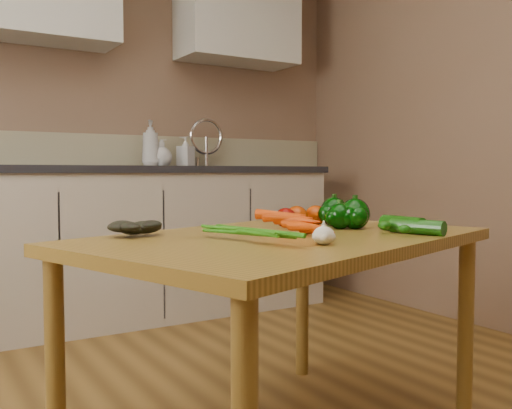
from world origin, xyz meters
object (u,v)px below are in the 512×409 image
Objects in this scene: table at (285,259)px; leafy_greens at (136,223)px; pepper_a at (340,216)px; zucchini_a at (403,224)px; tomato_c at (316,215)px; soap_bottle_b at (186,151)px; zucchini_b at (417,227)px; pepper_b at (334,212)px; soap_bottle_a at (150,143)px; tomato_a at (286,218)px; pepper_c at (355,214)px; garlic_bulb at (324,235)px; soap_bottle_c at (162,153)px; tomato_b at (297,216)px; carrot_bunch at (281,226)px.

leafy_greens is (-0.41, 0.17, 0.12)m from table.
zucchini_a is (0.10, -0.19, -0.02)m from pepper_a.
leafy_greens is 0.69m from pepper_a.
soap_bottle_b is at bearing 80.99° from tomato_c.
pepper_b is at bearing 96.51° from zucchini_b.
zucchini_a is (0.06, -2.04, -0.34)m from soap_bottle_a.
zucchini_b is at bearing -95.29° from zucchini_a.
pepper_c is at bearing -43.13° from tomato_a.
table is at bearing 80.15° from garlic_bulb.
zucchini_a is at bearing -75.82° from tomato_c.
zucchini_a is at bearing -72.13° from pepper_c.
soap_bottle_a is 0.09m from soap_bottle_c.
soap_bottle_b reaches higher than soap_bottle_c.
pepper_a is at bearing -8.97° from leafy_greens.
table is at bearing -165.46° from soap_bottle_c.
pepper_b is 0.99× the size of pepper_c.
pepper_c is (0.31, 0.03, 0.13)m from table.
soap_bottle_c is 2.21m from garlic_bulb.
pepper_a is 0.19m from tomato_a.
tomato_c is at bearing -0.57° from tomato_b.
table is 0.26m from tomato_a.
leafy_greens is at bearing 131.92° from garlic_bulb.
carrot_bunch is at bearing -143.14° from tomato_c.
soap_bottle_b reaches higher than pepper_a.
soap_bottle_c is 2.13m from zucchini_b.
soap_bottle_b reaches higher than tomato_b.
tomato_b reaches higher than carrot_bunch.
tomato_a is at bearing 34.66° from carrot_bunch.
pepper_a is at bearing 48.83° from soap_bottle_b.
carrot_bunch is at bearing -170.36° from pepper_c.
tomato_a is at bearing 116.57° from soap_bottle_a.
soap_bottle_b is at bearing 84.80° from zucchini_a.
leafy_greens is at bearing 99.72° from soap_bottle_a.
soap_bottle_a is at bearing 89.22° from tomato_c.
soap_bottle_c reaches higher than table.
tomato_b is at bearing 28.21° from carrot_bunch.
pepper_b is (0.05, 0.09, 0.01)m from pepper_a.
pepper_a is 0.17m from tomato_b.
zucchini_b is at bearing -25.51° from leafy_greens.
zucchini_a is at bearing -154.61° from soap_bottle_c.
tomato_b is 0.46× the size of zucchini_b.
pepper_b is (0.02, -1.76, -0.32)m from soap_bottle_a.
table is at bearing 113.06° from soap_bottle_a.
carrot_bunch is at bearing 112.24° from soap_bottle_a.
soap_bottle_c is 1.93m from leafy_greens.
pepper_b is 1.27× the size of tomato_b.
pepper_c reaches higher than table.
soap_bottle_a reaches higher than table.
zucchini_a is (0.78, -0.30, -0.02)m from leafy_greens.
zucchini_b is (0.36, -0.20, 0.10)m from table.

